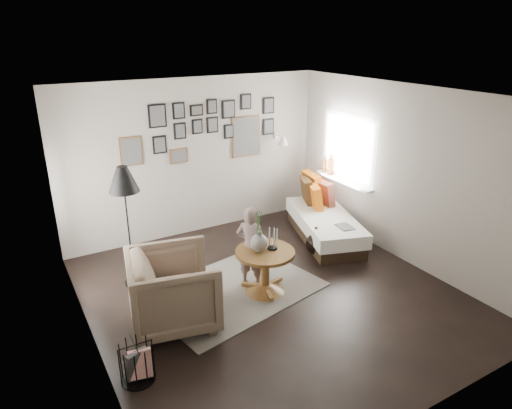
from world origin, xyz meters
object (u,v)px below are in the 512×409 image
vase (259,240)px  demijohn_small (338,243)px  daybed (321,221)px  floor_lamp (124,184)px  magazine_basket (137,362)px  demijohn_large (315,244)px  child (251,247)px  pedestal_table (265,273)px  armchair (173,290)px

vase → demijohn_small: bearing=13.5°
daybed → demijohn_small: size_ratio=4.96×
floor_lamp → magazine_basket: 2.29m
demijohn_large → demijohn_small: demijohn_large is taller
demijohn_large → child: bearing=-166.9°
pedestal_table → child: (-0.08, 0.23, 0.30)m
magazine_basket → child: bearing=27.9°
daybed → magazine_basket: bearing=-136.1°
daybed → magazine_basket: 4.07m
magazine_basket → demijohn_large: demijohn_large is taller
magazine_basket → demijohn_large: 3.45m
floor_lamp → child: (1.38, -0.86, -0.88)m
armchair → floor_lamp: floor_lamp is taller
vase → demijohn_large: bearing=21.5°
demijohn_small → armchair: bearing=-170.7°
pedestal_table → demijohn_large: (1.25, 0.54, -0.11)m
demijohn_small → child: child is taller
pedestal_table → demijohn_small: 1.66m
floor_lamp → daybed: bearing=-1.6°
pedestal_table → daybed: bearing=30.3°
daybed → demijohn_small: bearing=-83.8°
daybed → child: (-1.80, -0.77, 0.30)m
pedestal_table → child: size_ratio=0.67×
demijohn_small → child: size_ratio=0.35×
pedestal_table → floor_lamp: 2.16m
magazine_basket → demijohn_small: bearing=18.4°
pedestal_table → floor_lamp: floor_lamp is taller
floor_lamp → armchair: bearing=-81.6°
magazine_basket → child: (1.87, 0.99, 0.37)m
vase → armchair: bearing=-176.6°
daybed → floor_lamp: bearing=-163.3°
armchair → pedestal_table: bearing=-75.8°
magazine_basket → floor_lamp: bearing=75.0°
demijohn_large → demijohn_small: bearing=-18.9°
demijohn_large → child: size_ratio=0.39×
armchair → demijohn_large: (2.53, 0.59, -0.28)m
magazine_basket → daybed: bearing=25.7°
vase → child: (0.00, 0.21, -0.20)m
demijohn_large → pedestal_table: bearing=-156.5°
pedestal_table → demijohn_large: size_ratio=1.73×
vase → child: bearing=89.3°
pedestal_table → child: bearing=108.4°
daybed → floor_lamp: size_ratio=1.21×
daybed → child: bearing=-138.4°
vase → floor_lamp: size_ratio=0.33×
armchair → floor_lamp: size_ratio=0.59×
vase → armchair: 1.25m
vase → demijohn_small: 1.84m
armchair → child: size_ratio=0.86×
floor_lamp → pedestal_table: bearing=-37.0°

